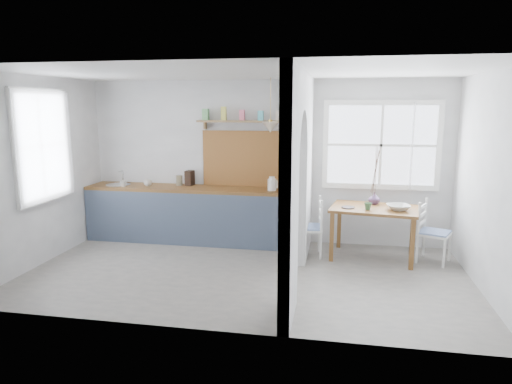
% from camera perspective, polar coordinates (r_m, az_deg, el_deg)
% --- Properties ---
extents(floor, '(5.80, 3.20, 0.01)m').
position_cam_1_polar(floor, '(6.16, -1.32, -10.12)').
color(floor, gray).
rests_on(floor, ground).
extents(ceiling, '(5.80, 3.20, 0.01)m').
position_cam_1_polar(ceiling, '(5.77, -1.44, 14.77)').
color(ceiling, white).
rests_on(ceiling, walls).
extents(walls, '(5.81, 3.21, 2.60)m').
position_cam_1_polar(walls, '(5.83, -1.38, 1.91)').
color(walls, white).
rests_on(walls, floor).
extents(partition, '(0.12, 3.20, 2.60)m').
position_cam_1_polar(partition, '(5.76, 5.58, 3.28)').
color(partition, white).
rests_on(partition, floor).
extents(kitchen_window, '(0.10, 1.16, 1.50)m').
position_cam_1_polar(kitchen_window, '(6.96, -25.31, 5.23)').
color(kitchen_window, white).
rests_on(kitchen_window, walls).
extents(nook_window, '(1.76, 0.10, 1.30)m').
position_cam_1_polar(nook_window, '(7.25, 15.37, 5.66)').
color(nook_window, white).
rests_on(nook_window, walls).
extents(counter, '(3.50, 0.60, 0.90)m').
position_cam_1_polar(counter, '(7.54, -7.72, -2.69)').
color(counter, brown).
rests_on(counter, floor).
extents(sink, '(0.40, 0.40, 0.02)m').
position_cam_1_polar(sink, '(7.93, -16.84, 0.80)').
color(sink, silver).
rests_on(sink, counter).
extents(backsplash, '(1.65, 0.03, 0.90)m').
position_cam_1_polar(backsplash, '(7.39, -0.45, 4.18)').
color(backsplash, '#965623').
rests_on(backsplash, walls).
extents(shelf, '(1.75, 0.20, 0.21)m').
position_cam_1_polar(shelf, '(7.26, -0.58, 9.19)').
color(shelf, tan).
rests_on(shelf, walls).
extents(pendant_lamp, '(0.26, 0.26, 0.16)m').
position_cam_1_polar(pendant_lamp, '(6.87, 1.81, 8.11)').
color(pendant_lamp, '#F2E1C2').
rests_on(pendant_lamp, ceiling).
extents(utensil_rail, '(0.02, 0.50, 0.02)m').
position_cam_1_polar(utensil_rail, '(6.60, 5.42, 4.22)').
color(utensil_rail, silver).
rests_on(utensil_rail, partition).
extents(dining_table, '(1.31, 0.97, 0.75)m').
position_cam_1_polar(dining_table, '(6.86, 14.42, -4.96)').
color(dining_table, brown).
rests_on(dining_table, floor).
extents(chair_left, '(0.44, 0.44, 0.87)m').
position_cam_1_polar(chair_left, '(6.78, 6.51, -4.35)').
color(chair_left, white).
rests_on(chair_left, floor).
extents(chair_right, '(0.53, 0.53, 0.88)m').
position_cam_1_polar(chair_right, '(6.93, 21.43, -4.69)').
color(chair_right, white).
rests_on(chair_right, floor).
extents(kettle, '(0.20, 0.17, 0.21)m').
position_cam_1_polar(kettle, '(7.06, 2.00, 1.06)').
color(kettle, white).
rests_on(kettle, counter).
extents(mug_a, '(0.13, 0.13, 0.10)m').
position_cam_1_polar(mug_a, '(7.71, -16.25, 1.02)').
color(mug_a, silver).
rests_on(mug_a, counter).
extents(mug_b, '(0.17, 0.17, 0.10)m').
position_cam_1_polar(mug_b, '(7.66, -13.37, 1.11)').
color(mug_b, silver).
rests_on(mug_b, counter).
extents(knife_block, '(0.13, 0.17, 0.24)m').
position_cam_1_polar(knife_block, '(7.59, -8.29, 1.75)').
color(knife_block, black).
rests_on(knife_block, counter).
extents(jar, '(0.13, 0.13, 0.17)m').
position_cam_1_polar(jar, '(7.61, -9.57, 1.43)').
color(jar, '#756B50').
rests_on(jar, counter).
extents(towel_magenta, '(0.02, 0.03, 0.60)m').
position_cam_1_polar(towel_magenta, '(6.90, 5.05, -5.45)').
color(towel_magenta, '#A32F5F').
rests_on(towel_magenta, counter).
extents(towel_orange, '(0.02, 0.03, 0.50)m').
position_cam_1_polar(towel_orange, '(6.87, 5.01, -5.75)').
color(towel_orange, '#C94209').
rests_on(towel_orange, counter).
extents(bowl, '(0.38, 0.38, 0.08)m').
position_cam_1_polar(bowl, '(6.69, 17.37, -1.84)').
color(bowl, silver).
rests_on(bowl, dining_table).
extents(table_cup, '(0.13, 0.13, 0.10)m').
position_cam_1_polar(table_cup, '(6.60, 13.81, -1.75)').
color(table_cup, '#3E6F45').
rests_on(table_cup, dining_table).
extents(plate, '(0.22, 0.22, 0.02)m').
position_cam_1_polar(plate, '(6.66, 11.43, -1.89)').
color(plate, '#2B2324').
rests_on(plate, dining_table).
extents(vase, '(0.20, 0.20, 0.18)m').
position_cam_1_polar(vase, '(6.98, 14.57, -0.77)').
color(vase, '#533962').
rests_on(vase, dining_table).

